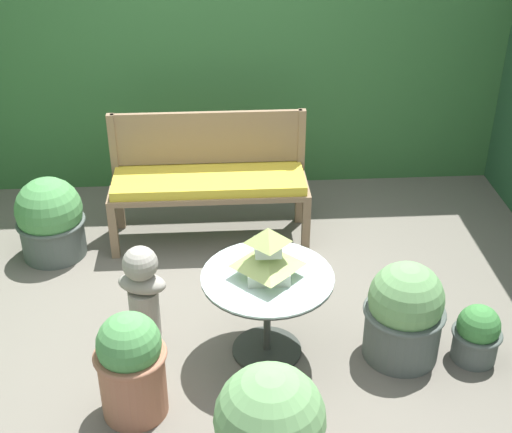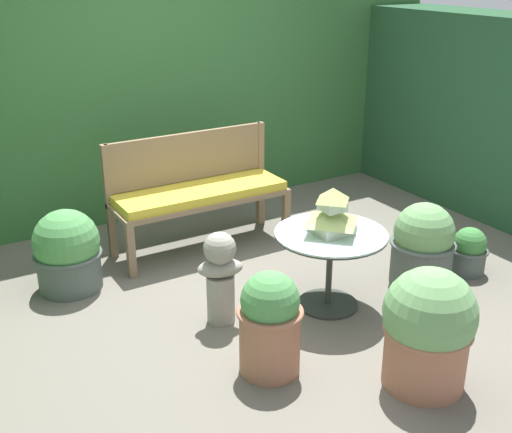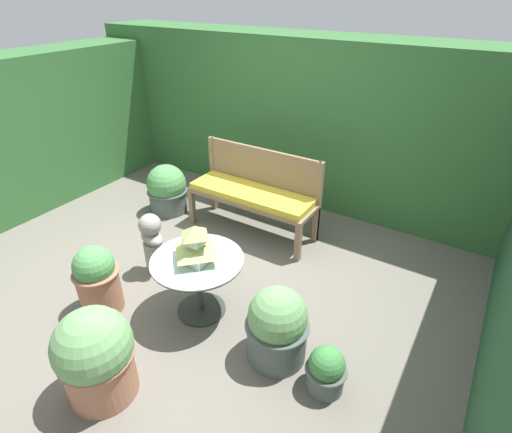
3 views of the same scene
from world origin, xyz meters
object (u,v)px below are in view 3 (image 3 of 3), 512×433
Objects in this scene: garden_bust at (152,241)px; potted_plant_hedge_corner at (167,190)px; patio_table at (198,271)px; potted_plant_table_near at (97,279)px; potted_plant_table_far at (96,356)px; garden_bench at (252,197)px; pagoda_birdhouse at (196,245)px; potted_plant_bench_right at (326,370)px; potted_plant_path_edge at (277,326)px.

potted_plant_hedge_corner is at bearing 144.10° from garden_bust.
patio_table is 0.91m from potted_plant_table_near.
potted_plant_table_near is 0.89× the size of potted_plant_table_far.
potted_plant_table_far is at bearing -93.81° from patio_table.
garden_bust reaches higher than garden_bench.
pagoda_birdhouse reaches higher than garden_bench.
garden_bust reaches higher than potted_plant_bench_right.
potted_plant_table_near reaches higher than garden_bench.
pagoda_birdhouse is at bearing 30.17° from potted_plant_table_near.
potted_plant_path_edge is (1.60, 0.38, -0.02)m from potted_plant_table_near.
potted_plant_table_far is (1.45, -2.23, 0.07)m from potted_plant_hedge_corner.
potted_plant_hedge_corner reaches higher than patio_table.
potted_plant_table_far reaches higher than patio_table.
garden_bench is 2.31× the size of potted_plant_path_edge.
potted_plant_path_edge reaches higher than patio_table.
patio_table is at bearing 1.90° from garden_bust.
potted_plant_table_far reaches higher than garden_bench.
garden_bust is 1.26m from potted_plant_hedge_corner.
pagoda_birdhouse is 1.08m from potted_plant_table_far.
patio_table is at bearing -76.11° from garden_bench.
potted_plant_table_near is at bearing -149.83° from pagoda_birdhouse.
patio_table is 1.07× the size of potted_plant_table_far.
garden_bust is (-0.76, 0.21, -0.35)m from pagoda_birdhouse.
garden_bust is 1.02× the size of potted_plant_path_edge.
garden_bust reaches higher than potted_plant_hedge_corner.
garden_bust is at bearing 119.41° from potted_plant_table_far.
garden_bust is at bearing 88.67° from potted_plant_table_near.
potted_plant_bench_right is 0.47m from potted_plant_path_edge.
potted_plant_table_far is (0.71, -0.57, 0.04)m from potted_plant_table_near.
potted_plant_hedge_corner is 2.67m from potted_plant_path_edge.
pagoda_birdhouse reaches higher than potted_plant_bench_right.
garden_bust is 0.90× the size of potted_plant_table_far.
potted_plant_bench_right is 0.59× the size of potted_plant_path_edge.
garden_bust is (-0.42, -1.15, -0.11)m from garden_bench.
garden_bust is 1.74× the size of potted_plant_bench_right.
garden_bench is 2.26× the size of garden_bust.
garden_bust is 1.05× the size of potted_plant_hedge_corner.
potted_plant_table_near is at bearing -149.83° from patio_table.
potted_plant_bench_right is (1.60, -1.50, -0.28)m from garden_bench.
patio_table is at bearing 30.17° from potted_plant_table_near.
patio_table is 2.38× the size of pagoda_birdhouse.
potted_plant_table_near is (-0.78, -0.45, -0.38)m from pagoda_birdhouse.
patio_table is at bearing -90.00° from pagoda_birdhouse.
garden_bench is 2.28× the size of potted_plant_table_near.
potted_plant_table_near is at bearing -103.65° from garden_bench.
potted_plant_bench_right is at bearing 7.33° from garden_bust.
potted_plant_path_edge is (1.58, -0.28, -0.05)m from garden_bust.
patio_table is 1.30m from potted_plant_bench_right.
garden_bench is at bearing 96.43° from potted_plant_table_far.
potted_plant_table_near is 0.91m from potted_plant_table_far.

